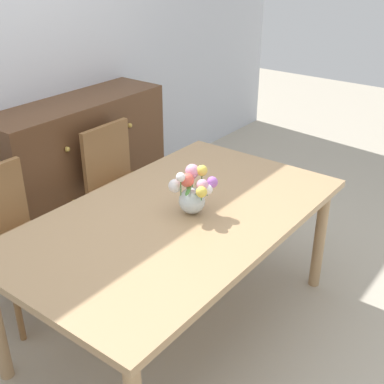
{
  "coord_description": "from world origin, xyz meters",
  "views": [
    {
      "loc": [
        -1.76,
        -1.45,
        2.03
      ],
      "look_at": [
        0.06,
        -0.05,
        0.87
      ],
      "focal_mm": 46.75,
      "sensor_mm": 36.0,
      "label": 1
    }
  ],
  "objects_px": {
    "chair_left": "(9,233)",
    "flower_vase": "(193,191)",
    "dining_table": "(177,226)",
    "chair_right": "(119,180)",
    "dresser": "(82,165)"
  },
  "relations": [
    {
      "from": "flower_vase",
      "to": "chair_left",
      "type": "bearing_deg",
      "value": 118.56
    },
    {
      "from": "chair_left",
      "to": "flower_vase",
      "type": "height_order",
      "value": "flower_vase"
    },
    {
      "from": "dresser",
      "to": "flower_vase",
      "type": "distance_m",
      "value": 1.5
    },
    {
      "from": "chair_right",
      "to": "dresser",
      "type": "bearing_deg",
      "value": -95.85
    },
    {
      "from": "chair_left",
      "to": "flower_vase",
      "type": "relative_size",
      "value": 3.57
    },
    {
      "from": "dining_table",
      "to": "chair_left",
      "type": "distance_m",
      "value": 1.01
    },
    {
      "from": "dining_table",
      "to": "chair_left",
      "type": "bearing_deg",
      "value": 116.87
    },
    {
      "from": "dining_table",
      "to": "chair_left",
      "type": "relative_size",
      "value": 2.06
    },
    {
      "from": "chair_left",
      "to": "dining_table",
      "type": "bearing_deg",
      "value": 116.87
    },
    {
      "from": "chair_left",
      "to": "chair_right",
      "type": "height_order",
      "value": "same"
    },
    {
      "from": "chair_right",
      "to": "dresser",
      "type": "distance_m",
      "value": 0.44
    },
    {
      "from": "chair_left",
      "to": "flower_vase",
      "type": "distance_m",
      "value": 1.13
    },
    {
      "from": "dining_table",
      "to": "chair_left",
      "type": "xyz_separation_m",
      "value": [
        -0.45,
        0.89,
        -0.15
      ]
    },
    {
      "from": "dining_table",
      "to": "chair_left",
      "type": "height_order",
      "value": "chair_left"
    },
    {
      "from": "dining_table",
      "to": "flower_vase",
      "type": "bearing_deg",
      "value": -41.26
    }
  ]
}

